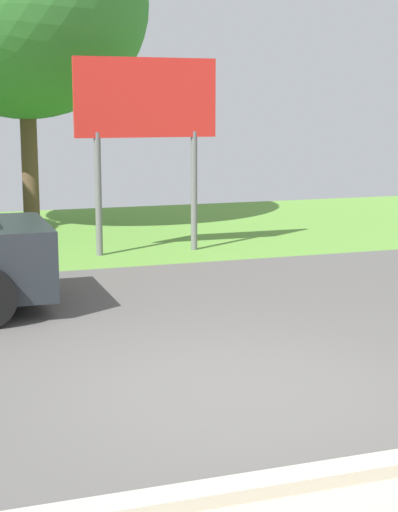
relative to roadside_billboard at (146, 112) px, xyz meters
name	(u,v)px	position (x,y,z in m)	size (l,w,h in m)	color
ground_plane	(152,317)	(-1.10, -4.27, -2.60)	(40.00, 22.00, 0.20)	#565451
roadside_billboard	(146,112)	(0.00, 0.00, 0.00)	(2.60, 0.12, 3.50)	slate
tree_left_far	(24,4)	(-1.64, 3.80, 2.23)	(5.31, 5.31, 7.21)	brown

